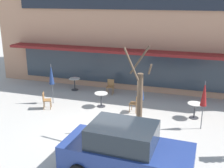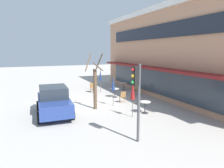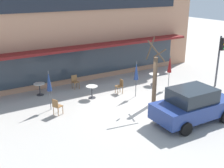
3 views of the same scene
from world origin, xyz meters
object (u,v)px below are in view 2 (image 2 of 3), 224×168
object	(u,v)px
cafe_table_by_tree	(115,91)
patio_umbrella_corner_open	(100,75)
patio_umbrella_cream_folded	(113,84)
cafe_chair_1	(135,89)
cafe_table_streetside	(124,85)
street_tree	(95,86)
cafe_chair_0	(123,96)
cafe_chair_2	(93,87)
cafe_table_near_wall	(145,105)
patio_umbrella_green_folded	(133,90)
parked_sedan	(54,101)
traffic_light_pole	(137,90)

from	to	relation	value
cafe_table_by_tree	patio_umbrella_corner_open	xyz separation A→B (m)	(-2.71, -0.32, 1.11)
patio_umbrella_cream_folded	cafe_chair_1	world-z (taller)	patio_umbrella_cream_folded
cafe_table_streetside	street_tree	distance (m)	7.05
cafe_table_streetside	cafe_chair_0	distance (m)	4.98
patio_umbrella_cream_folded	cafe_chair_0	xyz separation A→B (m)	(-0.48, 1.00, -1.10)
cafe_table_streetside	cafe_chair_2	distance (m)	3.25
cafe_table_near_wall	patio_umbrella_corner_open	bearing A→B (deg)	-177.86
cafe_table_by_tree	cafe_chair_1	size ratio (longest dim) A/B	0.85
cafe_table_near_wall	patio_umbrella_green_folded	distance (m)	1.59
patio_umbrella_green_folded	patio_umbrella_corner_open	world-z (taller)	same
patio_umbrella_green_folded	parked_sedan	bearing A→B (deg)	-118.85
patio_umbrella_cream_folded	patio_umbrella_corner_open	world-z (taller)	same
cafe_table_by_tree	cafe_chair_2	world-z (taller)	cafe_chair_2
cafe_chair_2	parked_sedan	world-z (taller)	parked_sedan
cafe_table_streetside	cafe_chair_2	world-z (taller)	cafe_chair_2
patio_umbrella_cream_folded	cafe_chair_0	bearing A→B (deg)	115.67
cafe_chair_1	cafe_chair_2	bearing A→B (deg)	-127.89
cafe_chair_1	street_tree	size ratio (longest dim) A/B	0.24
patio_umbrella_corner_open	street_tree	world-z (taller)	street_tree
cafe_table_near_wall	patio_umbrella_corner_open	distance (m)	7.57
patio_umbrella_green_folded	patio_umbrella_cream_folded	world-z (taller)	same
cafe_table_streetside	traffic_light_pole	bearing A→B (deg)	-23.92
cafe_chair_1	street_tree	world-z (taller)	street_tree
cafe_chair_1	cafe_table_near_wall	bearing A→B (deg)	-23.24
cafe_table_by_tree	traffic_light_pole	bearing A→B (deg)	-17.80
patio_umbrella_green_folded	cafe_table_streetside	bearing A→B (deg)	157.04
cafe_chair_0	cafe_table_by_tree	bearing A→B (deg)	174.29
patio_umbrella_green_folded	cafe_chair_2	distance (m)	7.85
patio_umbrella_corner_open	traffic_light_pole	world-z (taller)	traffic_light_pole
cafe_chair_0	cafe_chair_2	xyz separation A→B (m)	(-4.56, -0.95, 0.00)
cafe_chair_1	traffic_light_pole	distance (m)	9.63
cafe_table_by_tree	cafe_chair_0	distance (m)	1.91
cafe_chair_2	parked_sedan	size ratio (longest dim) A/B	0.21
patio_umbrella_cream_folded	cafe_table_near_wall	bearing A→B (deg)	25.81
cafe_table_streetside	patio_umbrella_cream_folded	xyz separation A→B (m)	(4.90, -3.30, 1.11)
cafe_chair_2	parked_sedan	bearing A→B (deg)	-37.91
patio_umbrella_corner_open	cafe_table_by_tree	bearing A→B (deg)	6.65
patio_umbrella_green_folded	cafe_chair_2	xyz separation A→B (m)	(-7.77, -0.01, -1.10)
patio_umbrella_green_folded	patio_umbrella_corner_open	bearing A→B (deg)	174.08
cafe_table_near_wall	patio_umbrella_cream_folded	xyz separation A→B (m)	(-2.39, -1.16, 1.11)
cafe_table_by_tree	street_tree	world-z (taller)	street_tree
cafe_table_streetside	parked_sedan	world-z (taller)	parked_sedan
patio_umbrella_corner_open	parked_sedan	distance (m)	7.49
cafe_table_by_tree	patio_umbrella_corner_open	bearing A→B (deg)	-173.35
cafe_table_streetside	cafe_chair_0	bearing A→B (deg)	-27.46
cafe_table_by_tree	patio_umbrella_green_folded	bearing A→B (deg)	-12.43
cafe_table_by_tree	patio_umbrella_cream_folded	distance (m)	2.89
cafe_table_by_tree	parked_sedan	distance (m)	6.05
cafe_chair_0	street_tree	bearing A→B (deg)	-73.87
patio_umbrella_corner_open	cafe_chair_0	size ratio (longest dim) A/B	2.47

